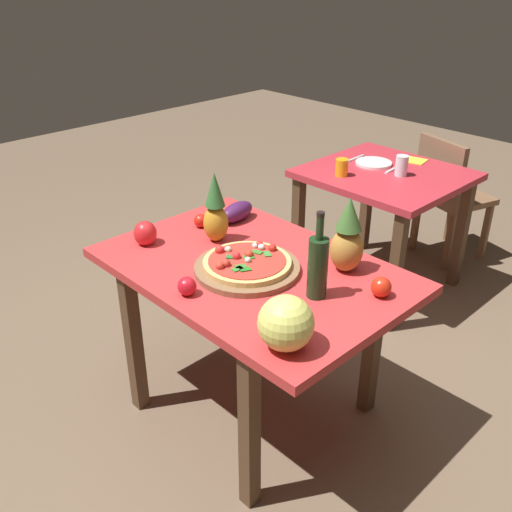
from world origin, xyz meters
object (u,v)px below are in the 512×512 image
(tomato_by_bottle, at_px, (187,286))
(tomato_near_board, at_px, (381,287))
(bell_pepper, at_px, (145,233))
(fork_utensil, at_px, (355,158))
(pizza_board, at_px, (247,268))
(drinking_glass_water, at_px, (402,166))
(pizza, at_px, (247,262))
(dinner_plate, at_px, (374,163))
(drinking_glass_juice, at_px, (342,167))
(dining_chair, at_px, (448,192))
(display_table, at_px, (252,285))
(pineapple_right, at_px, (215,211))
(pineapple_left, at_px, (347,238))
(eggplant, at_px, (237,212))
(knife_utensil, at_px, (393,169))
(napkin_folded, at_px, (414,160))
(wine_bottle, at_px, (318,266))
(background_table, at_px, (384,191))
(melon, at_px, (286,323))
(tomato_beside_pepper, at_px, (201,221))
(tomato_at_corner, at_px, (293,310))

(tomato_by_bottle, xyz_separation_m, tomato_near_board, (0.51, 0.52, 0.00))
(bell_pepper, relative_size, fork_utensil, 0.62)
(fork_utensil, bearing_deg, pizza_board, -70.49)
(drinking_glass_water, bearing_deg, pizza_board, -81.84)
(pizza_board, bearing_deg, pizza, 165.61)
(tomato_by_bottle, height_order, dinner_plate, tomato_by_bottle)
(bell_pepper, xyz_separation_m, drinking_glass_juice, (0.05, 1.31, -0.00))
(tomato_near_board, bearing_deg, dining_chair, 110.97)
(display_table, xyz_separation_m, bell_pepper, (-0.47, -0.20, 0.14))
(pineapple_right, xyz_separation_m, drinking_glass_water, (0.10, 1.32, -0.08))
(bell_pepper, height_order, drinking_glass_water, drinking_glass_water)
(tomato_near_board, bearing_deg, pizza_board, -154.86)
(pineapple_left, distance_m, eggplant, 0.67)
(dining_chair, xyz_separation_m, pizza, (0.20, -2.04, 0.32))
(dinner_plate, height_order, knife_utensil, dinner_plate)
(bell_pepper, xyz_separation_m, napkin_folded, (0.20, 1.85, -0.05))
(pizza, relative_size, knife_utensil, 1.99)
(bell_pepper, xyz_separation_m, eggplant, (0.10, 0.46, -0.01))
(dining_chair, height_order, dinner_plate, dining_chair)
(wine_bottle, distance_m, drinking_glass_juice, 1.34)
(drinking_glass_juice, bearing_deg, knife_utensil, 63.00)
(background_table, distance_m, pineapple_left, 1.27)
(display_table, height_order, napkin_folded, napkin_folded)
(background_table, xyz_separation_m, wine_bottle, (0.61, -1.35, 0.25))
(background_table, relative_size, melon, 4.65)
(wine_bottle, bearing_deg, dinner_plate, 117.99)
(pizza, distance_m, tomato_by_bottle, 0.29)
(pineapple_left, distance_m, pineapple_right, 0.60)
(melon, relative_size, fork_utensil, 1.03)
(bell_pepper, bearing_deg, pizza_board, 17.47)
(bell_pepper, bearing_deg, drinking_glass_water, 79.56)
(pineapple_left, xyz_separation_m, tomato_near_board, (0.22, -0.07, -0.10))
(knife_utensil, bearing_deg, drinking_glass_juice, -122.56)
(pizza, xyz_separation_m, napkin_folded, (-0.29, 1.69, -0.04))
(napkin_folded, bearing_deg, pineapple_left, -68.16)
(dinner_plate, bearing_deg, pineapple_left, -59.15)
(background_table, distance_m, knife_utensil, 0.14)
(drinking_glass_water, bearing_deg, fork_utensil, 172.25)
(dining_chair, bearing_deg, knife_utensil, 99.35)
(background_table, bearing_deg, pineapple_right, -90.18)
(bell_pepper, relative_size, drinking_glass_juice, 1.13)
(tomato_near_board, bearing_deg, eggplant, 175.04)
(display_table, bearing_deg, tomato_beside_pepper, 168.97)
(tomato_at_corner, bearing_deg, background_table, 113.29)
(pizza_board, bearing_deg, tomato_beside_pepper, 163.96)
(bell_pepper, height_order, knife_utensil, bell_pepper)
(pizza_board, relative_size, pineapple_left, 1.36)
(display_table, distance_m, knife_utensil, 1.44)
(eggplant, distance_m, tomato_beside_pepper, 0.19)
(tomato_by_bottle, distance_m, dinner_plate, 1.79)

